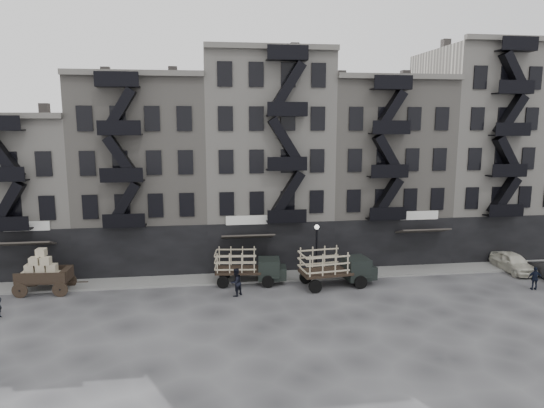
{
  "coord_description": "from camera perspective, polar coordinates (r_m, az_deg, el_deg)",
  "views": [
    {
      "loc": [
        -5.08,
        -31.54,
        11.8
      ],
      "look_at": [
        -0.15,
        4.0,
        5.66
      ],
      "focal_mm": 32.0,
      "sensor_mm": 36.0,
      "label": 1
    }
  ],
  "objects": [
    {
      "name": "building_west",
      "position": [
        44.36,
        -27.48,
        1.09
      ],
      "size": [
        10.0,
        11.35,
        13.2
      ],
      "color": "#AEA9A0",
      "rests_on": "ground"
    },
    {
      "name": "stake_truck_west",
      "position": [
        35.78,
        -2.82,
        -7.09
      ],
      "size": [
        5.3,
        2.58,
        2.58
      ],
      "rotation": [
        0.0,
        0.0,
        -0.11
      ],
      "color": "black",
      "rests_on": "ground"
    },
    {
      "name": "ground",
      "position": [
        34.06,
        1.2,
        -10.57
      ],
      "size": [
        140.0,
        140.0,
        0.0
      ],
      "primitive_type": "plane",
      "color": "#38383A",
      "rests_on": "ground"
    },
    {
      "name": "pedestrian_mid",
      "position": [
        33.54,
        -4.28,
        -9.16
      ],
      "size": [
        1.19,
        1.18,
        1.94
      ],
      "primitive_type": "imported",
      "rotation": [
        0.0,
        0.0,
        3.91
      ],
      "color": "black",
      "rests_on": "ground"
    },
    {
      "name": "building_mideast",
      "position": [
        44.24,
        12.1,
        3.91
      ],
      "size": [
        10.0,
        11.35,
        16.2
      ],
      "color": "gray",
      "rests_on": "ground"
    },
    {
      "name": "wagon",
      "position": [
        37.33,
        -25.42,
        -6.82
      ],
      "size": [
        3.81,
        2.21,
        3.12
      ],
      "rotation": [
        0.0,
        0.0,
        -0.06
      ],
      "color": "black",
      "rests_on": "ground"
    },
    {
      "name": "lamp_post",
      "position": [
        36.22,
        5.27,
        -4.75
      ],
      "size": [
        0.36,
        0.36,
        4.28
      ],
      "color": "black",
      "rests_on": "ground"
    },
    {
      "name": "policeman",
      "position": [
        39.33,
        28.54,
        -7.69
      ],
      "size": [
        1.05,
        0.62,
        1.67
      ],
      "primitive_type": "imported",
      "rotation": [
        0.0,
        0.0,
        2.91
      ],
      "color": "black",
      "rests_on": "ground"
    },
    {
      "name": "building_center",
      "position": [
        41.81,
        -0.9,
        5.18
      ],
      "size": [
        10.0,
        11.35,
        18.2
      ],
      "color": "#AEA9A0",
      "rests_on": "ground"
    },
    {
      "name": "car_east",
      "position": [
        43.21,
        26.49,
        -6.15
      ],
      "size": [
        1.82,
        4.44,
        1.51
      ],
      "primitive_type": "imported",
      "rotation": [
        0.0,
        0.0,
        -0.01
      ],
      "color": "beige",
      "rests_on": "ground"
    },
    {
      "name": "stake_truck_east",
      "position": [
        35.51,
        7.5,
        -7.12
      ],
      "size": [
        5.7,
        2.83,
        2.76
      ],
      "rotation": [
        0.0,
        0.0,
        0.12
      ],
      "color": "black",
      "rests_on": "ground"
    },
    {
      "name": "building_east",
      "position": [
        48.45,
        23.41,
        5.6
      ],
      "size": [
        10.0,
        11.35,
        19.2
      ],
      "color": "#AEA9A0",
      "rests_on": "ground"
    },
    {
      "name": "sidewalk",
      "position": [
        37.53,
        0.28,
        -8.5
      ],
      "size": [
        55.0,
        2.5,
        0.15
      ],
      "primitive_type": "cube",
      "color": "slate",
      "rests_on": "ground"
    },
    {
      "name": "building_midwest",
      "position": [
        41.88,
        -14.63,
        3.5
      ],
      "size": [
        10.0,
        11.35,
        16.2
      ],
      "color": "gray",
      "rests_on": "ground"
    }
  ]
}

